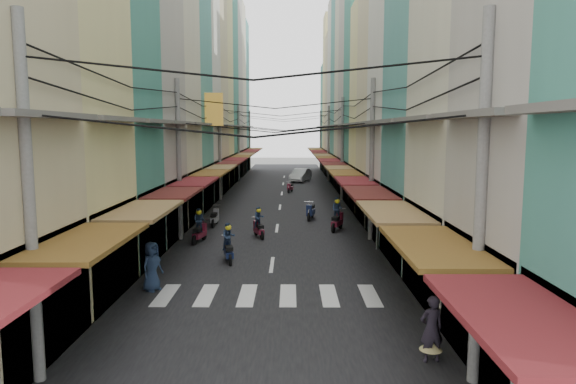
{
  "coord_description": "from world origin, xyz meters",
  "views": [
    {
      "loc": [
        0.79,
        -22.99,
        5.67
      ],
      "look_at": [
        0.64,
        4.47,
        2.3
      ],
      "focal_mm": 32.0,
      "sensor_mm": 36.0,
      "label": 1
    }
  ],
  "objects_px": {
    "traffic_sign": "(377,205)",
    "bicycle": "(434,251)",
    "market_umbrella": "(442,224)",
    "white_car": "(300,182)"
  },
  "relations": [
    {
      "from": "white_car",
      "to": "bicycle",
      "type": "relative_size",
      "value": 2.91
    },
    {
      "from": "white_car",
      "to": "traffic_sign",
      "type": "height_order",
      "value": "traffic_sign"
    },
    {
      "from": "traffic_sign",
      "to": "white_car",
      "type": "bearing_deg",
      "value": 95.37
    },
    {
      "from": "market_umbrella",
      "to": "white_car",
      "type": "bearing_deg",
      "value": 96.46
    },
    {
      "from": "bicycle",
      "to": "market_umbrella",
      "type": "relative_size",
      "value": 0.64
    },
    {
      "from": "bicycle",
      "to": "market_umbrella",
      "type": "bearing_deg",
      "value": 141.97
    },
    {
      "from": "bicycle",
      "to": "traffic_sign",
      "type": "xyz_separation_m",
      "value": [
        -2.67,
        0.21,
        2.16
      ]
    },
    {
      "from": "bicycle",
      "to": "market_umbrella",
      "type": "xyz_separation_m",
      "value": [
        -1.38,
        -5.74,
        2.34
      ]
    },
    {
      "from": "traffic_sign",
      "to": "bicycle",
      "type": "bearing_deg",
      "value": -4.48
    },
    {
      "from": "white_car",
      "to": "traffic_sign",
      "type": "xyz_separation_m",
      "value": [
        2.99,
        -31.76,
        2.16
      ]
    }
  ]
}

